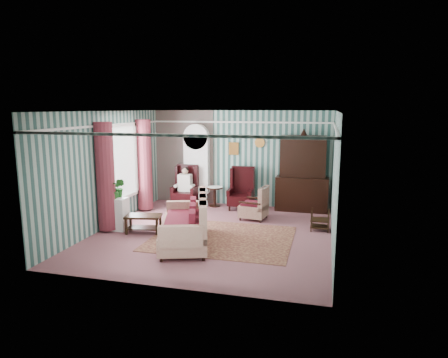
% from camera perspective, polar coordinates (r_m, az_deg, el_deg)
% --- Properties ---
extents(floor, '(6.00, 6.00, 0.00)m').
position_cam_1_polar(floor, '(9.67, -1.56, -7.78)').
color(floor, '#94565B').
rests_on(floor, ground).
extents(room_shell, '(5.53, 6.02, 2.91)m').
position_cam_1_polar(room_shell, '(9.61, -4.87, 4.31)').
color(room_shell, '#335E56').
rests_on(room_shell, ground).
extents(bookcase, '(0.80, 0.28, 2.24)m').
position_cam_1_polar(bookcase, '(12.46, -3.92, 1.55)').
color(bookcase, silver).
rests_on(bookcase, floor).
extents(dresser_hutch, '(1.50, 0.56, 2.36)m').
position_cam_1_polar(dresser_hutch, '(11.71, 11.14, 1.13)').
color(dresser_hutch, black).
rests_on(dresser_hutch, floor).
extents(wingback_left, '(0.76, 0.80, 1.25)m').
position_cam_1_polar(wingback_left, '(12.26, -5.58, -0.96)').
color(wingback_left, black).
rests_on(wingback_left, floor).
extents(wingback_right, '(0.76, 0.80, 1.25)m').
position_cam_1_polar(wingback_right, '(11.78, 2.44, -1.38)').
color(wingback_right, black).
rests_on(wingback_right, floor).
extents(seated_woman, '(0.44, 0.40, 1.18)m').
position_cam_1_polar(seated_woman, '(12.27, -5.58, -1.12)').
color(seated_woman, beige).
rests_on(seated_woman, floor).
extents(round_side_table, '(0.50, 0.50, 0.60)m').
position_cam_1_polar(round_side_table, '(12.19, -1.33, -2.54)').
color(round_side_table, black).
rests_on(round_side_table, floor).
extents(nest_table, '(0.45, 0.38, 0.54)m').
position_cam_1_polar(nest_table, '(10.11, 13.55, -5.68)').
color(nest_table, black).
rests_on(nest_table, floor).
extents(plant_stand, '(0.55, 0.35, 0.80)m').
position_cam_1_polar(plant_stand, '(10.21, -15.15, -4.84)').
color(plant_stand, silver).
rests_on(plant_stand, floor).
extents(rug, '(3.20, 2.60, 0.01)m').
position_cam_1_polar(rug, '(9.32, -0.29, -8.44)').
color(rug, '#4C191A').
rests_on(rug, floor).
extents(sofa, '(1.59, 2.41, 0.98)m').
position_cam_1_polar(sofa, '(8.82, -5.74, -6.29)').
color(sofa, '#BEAB93').
rests_on(sofa, floor).
extents(floral_armchair, '(0.89, 0.85, 1.01)m').
position_cam_1_polar(floral_armchair, '(10.79, 4.26, -3.13)').
color(floral_armchair, beige).
rests_on(floral_armchair, floor).
extents(coffee_table, '(0.92, 0.62, 0.43)m').
position_cam_1_polar(coffee_table, '(9.87, -11.42, -6.29)').
color(coffee_table, black).
rests_on(coffee_table, floor).
extents(potted_plant_a, '(0.40, 0.35, 0.43)m').
position_cam_1_polar(potted_plant_a, '(10.01, -15.54, -1.52)').
color(potted_plant_a, '#184816').
rests_on(potted_plant_a, plant_stand).
extents(potted_plant_b, '(0.27, 0.23, 0.47)m').
position_cam_1_polar(potted_plant_b, '(10.17, -14.68, -1.21)').
color(potted_plant_b, '#1E4A17').
rests_on(potted_plant_b, plant_stand).
extents(potted_plant_c, '(0.24, 0.24, 0.36)m').
position_cam_1_polar(potted_plant_c, '(10.12, -15.30, -1.60)').
color(potted_plant_c, '#22551A').
rests_on(potted_plant_c, plant_stand).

